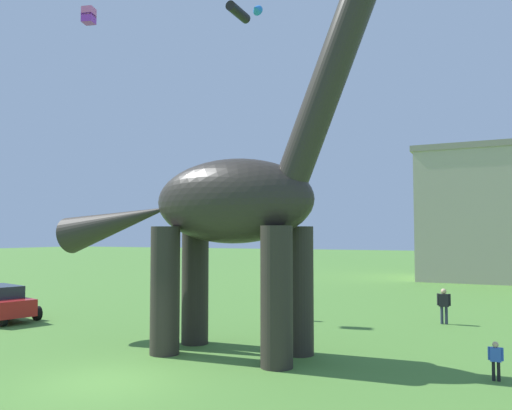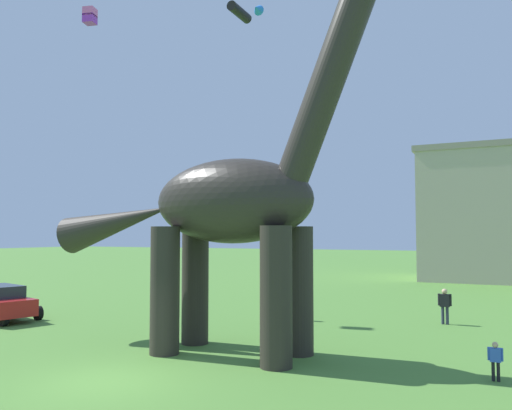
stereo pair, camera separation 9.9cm
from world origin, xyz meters
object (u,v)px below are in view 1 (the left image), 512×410
(person_near_flyer, at_px, (496,357))
(kite_drifting, at_px, (89,16))
(person_vendor_side, at_px, (444,303))
(dinosaur_sculpture, at_px, (230,201))
(kite_mid_left, at_px, (242,12))
(person_far_spectator, at_px, (293,300))

(person_near_flyer, relative_size, kite_drifting, 1.23)
(person_vendor_side, bearing_deg, dinosaur_sculpture, 63.34)
(kite_drifting, distance_m, kite_mid_left, 9.58)
(dinosaur_sculpture, distance_m, person_near_flyer, 8.85)
(person_far_spectator, bearing_deg, person_near_flyer, 76.50)
(person_vendor_side, xyz_separation_m, person_far_spectator, (-6.24, -1.74, -0.02))
(person_near_flyer, bearing_deg, person_vendor_side, 108.42)
(kite_drifting, bearing_deg, person_far_spectator, 9.25)
(person_near_flyer, xyz_separation_m, person_vendor_side, (-2.16, 8.60, 0.30))
(person_vendor_side, height_order, kite_mid_left, kite_mid_left)
(kite_mid_left, bearing_deg, person_far_spectator, -46.83)
(dinosaur_sculpture, height_order, kite_mid_left, kite_mid_left)
(person_far_spectator, bearing_deg, person_vendor_side, 131.33)
(person_vendor_side, height_order, kite_drifting, kite_drifting)
(person_vendor_side, bearing_deg, kite_drifting, 17.01)
(person_far_spectator, height_order, kite_mid_left, kite_mid_left)
(person_vendor_side, relative_size, kite_mid_left, 0.68)
(dinosaur_sculpture, distance_m, kite_drifting, 16.31)
(person_far_spectator, height_order, kite_drifting, kite_drifting)
(dinosaur_sculpture, xyz_separation_m, kite_mid_left, (-6.37, 13.25, 12.72))
(person_vendor_side, distance_m, kite_mid_left, 20.99)
(dinosaur_sculpture, bearing_deg, kite_drifting, 165.37)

